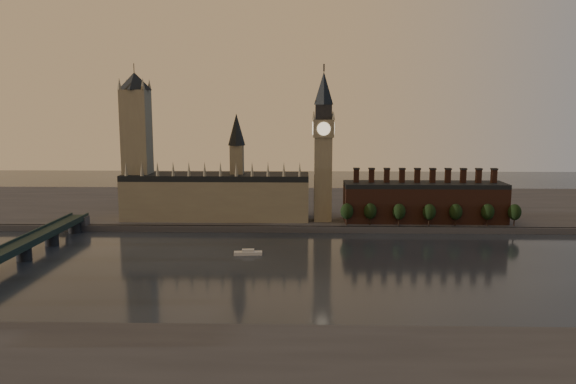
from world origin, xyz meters
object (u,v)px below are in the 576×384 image
Objects in this scene: westminster_bridge at (4,257)px; victoria_tower at (137,141)px; big_ben at (323,145)px; river_boat at (248,253)px.

victoria_tower is at bearing 73.44° from westminster_bridge.
river_boat is at bearing -119.67° from big_ben.
big_ben is 205.83m from westminster_bridge.
westminster_bridge is at bearing -168.48° from river_boat.
victoria_tower is 1.01× the size of big_ben.
big_ben is 0.54× the size of westminster_bridge.
westminster_bridge reaches higher than river_boat.
westminster_bridge is at bearing -106.56° from victoria_tower.
big_ben is at bearing -2.20° from victoria_tower.
victoria_tower reaches higher than big_ben.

